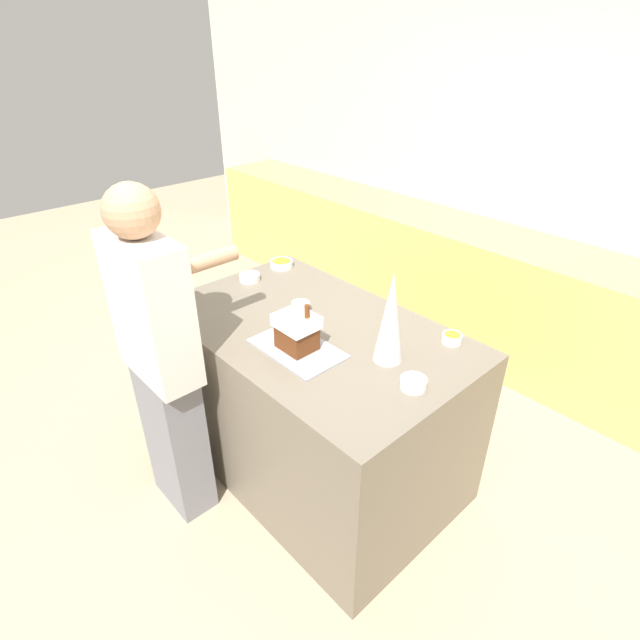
% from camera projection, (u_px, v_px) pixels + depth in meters
% --- Properties ---
extents(ground_plane, '(12.00, 12.00, 0.00)m').
position_uv_depth(ground_plane, '(315.00, 463.00, 2.89)').
color(ground_plane, tan).
extents(wall_back, '(8.00, 0.05, 2.60)m').
position_uv_depth(wall_back, '(537.00, 175.00, 3.46)').
color(wall_back, beige).
rests_on(wall_back, ground_plane).
extents(back_cabinet_block, '(6.00, 0.60, 0.93)m').
position_uv_depth(back_cabinet_block, '(491.00, 296.00, 3.69)').
color(back_cabinet_block, '#DBBC60').
rests_on(back_cabinet_block, ground_plane).
extents(kitchen_island, '(1.54, 0.96, 0.92)m').
position_uv_depth(kitchen_island, '(314.00, 401.00, 2.66)').
color(kitchen_island, '#6B6051').
rests_on(kitchen_island, ground_plane).
extents(baking_tray, '(0.42, 0.26, 0.01)m').
position_uv_depth(baking_tray, '(297.00, 348.00, 2.26)').
color(baking_tray, '#9E9EA8').
rests_on(baking_tray, kitchen_island).
extents(gingerbread_house, '(0.18, 0.15, 0.23)m').
position_uv_depth(gingerbread_house, '(297.00, 331.00, 2.21)').
color(gingerbread_house, '#5B2D14').
rests_on(gingerbread_house, baking_tray).
extents(decorative_tree, '(0.13, 0.13, 0.42)m').
position_uv_depth(decorative_tree, '(390.00, 318.00, 2.09)').
color(decorative_tree, silver).
rests_on(decorative_tree, kitchen_island).
extents(candy_bowl_near_tray_right, '(0.10, 0.10, 0.05)m').
position_uv_depth(candy_bowl_near_tray_right, '(301.00, 307.00, 2.55)').
color(candy_bowl_near_tray_right, white).
rests_on(candy_bowl_near_tray_right, kitchen_island).
extents(candy_bowl_front_corner, '(0.14, 0.14, 0.04)m').
position_uv_depth(candy_bowl_front_corner, '(282.00, 263.00, 3.03)').
color(candy_bowl_front_corner, silver).
rests_on(candy_bowl_front_corner, kitchen_island).
extents(candy_bowl_near_tray_left, '(0.11, 0.11, 0.04)m').
position_uv_depth(candy_bowl_near_tray_left, '(413.00, 383.00, 2.00)').
color(candy_bowl_near_tray_left, white).
rests_on(candy_bowl_near_tray_left, kitchen_island).
extents(candy_bowl_far_right, '(0.09, 0.09, 0.04)m').
position_uv_depth(candy_bowl_far_right, '(452.00, 338.00, 2.30)').
color(candy_bowl_far_right, white).
rests_on(candy_bowl_far_right, kitchen_island).
extents(candy_bowl_far_left, '(0.12, 0.12, 0.04)m').
position_uv_depth(candy_bowl_far_left, '(249.00, 277.00, 2.87)').
color(candy_bowl_far_left, silver).
rests_on(candy_bowl_far_left, kitchen_island).
extents(person, '(0.44, 0.55, 1.68)m').
position_uv_depth(person, '(162.00, 362.00, 2.26)').
color(person, slate).
rests_on(person, ground_plane).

